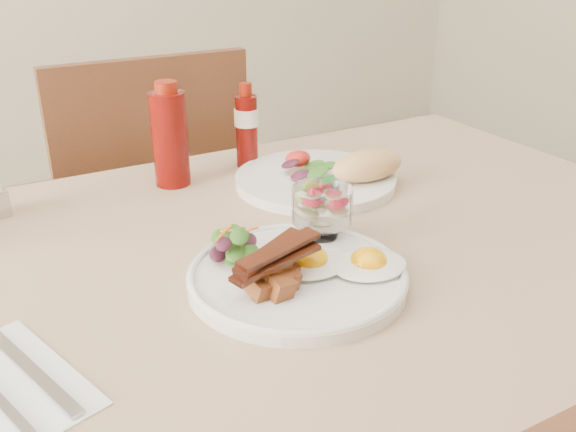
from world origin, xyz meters
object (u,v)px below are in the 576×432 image
at_px(fruit_cup, 322,205).
at_px(second_plate, 328,175).
at_px(main_plate, 297,278).
at_px(hot_sauce_bottle, 247,127).
at_px(chair_far, 147,222).
at_px(ketchup_bottle, 170,137).
at_px(table, 281,305).

relative_size(fruit_cup, second_plate, 0.30).
relative_size(main_plate, hot_sauce_bottle, 1.77).
distance_m(main_plate, fruit_cup, 0.12).
xyz_separation_m(chair_far, ketchup_bottle, (-0.04, -0.35, 0.31)).
height_order(fruit_cup, hot_sauce_bottle, hot_sauce_bottle).
height_order(table, ketchup_bottle, ketchup_bottle).
relative_size(chair_far, fruit_cup, 10.78).
xyz_separation_m(fruit_cup, second_plate, (0.13, 0.19, -0.04)).
xyz_separation_m(chair_far, second_plate, (0.19, -0.49, 0.25)).
height_order(table, hot_sauce_bottle, hot_sauce_bottle).
distance_m(table, fruit_cup, 0.16).
bearing_deg(hot_sauce_bottle, chair_far, 108.81).
relative_size(second_plate, hot_sauce_bottle, 1.80).
xyz_separation_m(fruit_cup, ketchup_bottle, (-0.10, 0.33, 0.02)).
distance_m(chair_far, ketchup_bottle, 0.47).
bearing_deg(main_plate, hot_sauce_bottle, 72.27).
bearing_deg(ketchup_bottle, main_plate, -87.34).
bearing_deg(chair_far, fruit_cup, -85.07).
distance_m(main_plate, second_plate, 0.34).
distance_m(fruit_cup, hot_sauce_bottle, 0.35).
height_order(chair_far, second_plate, chair_far).
height_order(main_plate, ketchup_bottle, ketchup_bottle).
relative_size(table, second_plate, 4.68).
height_order(fruit_cup, second_plate, fruit_cup).
bearing_deg(fruit_cup, table, 166.52).
relative_size(chair_far, ketchup_bottle, 5.13).
xyz_separation_m(table, main_plate, (-0.02, -0.09, 0.10)).
xyz_separation_m(chair_far, fruit_cup, (0.06, -0.68, 0.29)).
bearing_deg(table, fruit_cup, -13.48).
relative_size(chair_far, second_plate, 3.27).
bearing_deg(fruit_cup, chair_far, 94.93).
bearing_deg(main_plate, ketchup_bottle, 92.66).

